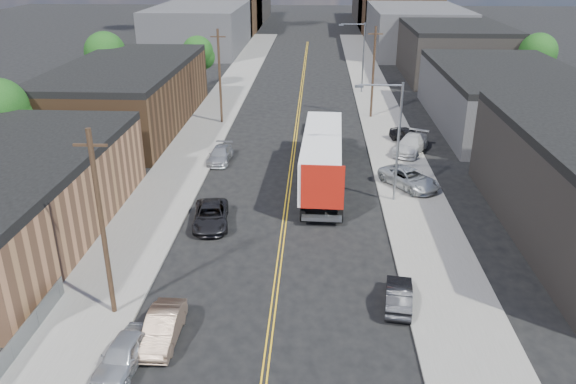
# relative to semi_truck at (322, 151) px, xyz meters

# --- Properties ---
(ground) EXTENTS (260.00, 260.00, 0.00)m
(ground) POSITION_rel_semi_truck_xyz_m (-2.57, 31.04, -2.53)
(ground) COLOR black
(ground) RESTS_ON ground
(centerline) EXTENTS (0.32, 120.00, 0.01)m
(centerline) POSITION_rel_semi_truck_xyz_m (-2.57, 16.04, -2.53)
(centerline) COLOR gold
(centerline) RESTS_ON ground
(sidewalk_left) EXTENTS (5.00, 140.00, 0.15)m
(sidewalk_left) POSITION_rel_semi_truck_xyz_m (-12.07, 16.04, -2.46)
(sidewalk_left) COLOR slate
(sidewalk_left) RESTS_ON ground
(sidewalk_right) EXTENTS (5.00, 140.00, 0.15)m
(sidewalk_right) POSITION_rel_semi_truck_xyz_m (6.93, 16.04, -2.46)
(sidewalk_right) COLOR slate
(sidewalk_right) RESTS_ON ground
(warehouse_tan) EXTENTS (12.00, 22.00, 5.60)m
(warehouse_tan) POSITION_rel_semi_truck_xyz_m (-20.57, -10.96, 0.27)
(warehouse_tan) COLOR #916143
(warehouse_tan) RESTS_ON ground
(warehouse_brown) EXTENTS (12.00, 26.00, 6.60)m
(warehouse_brown) POSITION_rel_semi_truck_xyz_m (-20.57, 15.04, 0.77)
(warehouse_brown) COLOR #48301C
(warehouse_brown) RESTS_ON ground
(industrial_right_b) EXTENTS (14.00, 24.00, 6.10)m
(industrial_right_b) POSITION_rel_semi_truck_xyz_m (19.43, 17.04, 0.52)
(industrial_right_b) COLOR #363639
(industrial_right_b) RESTS_ON ground
(industrial_right_c) EXTENTS (14.00, 22.00, 7.60)m
(industrial_right_c) POSITION_rel_semi_truck_xyz_m (19.43, 43.04, 1.27)
(industrial_right_c) COLOR black
(industrial_right_c) RESTS_ON ground
(skyline_left_a) EXTENTS (16.00, 30.00, 8.00)m
(skyline_left_a) POSITION_rel_semi_truck_xyz_m (-22.57, 66.04, 1.47)
(skyline_left_a) COLOR #363639
(skyline_left_a) RESTS_ON ground
(skyline_right_a) EXTENTS (16.00, 30.00, 8.00)m
(skyline_right_a) POSITION_rel_semi_truck_xyz_m (17.43, 66.04, 1.47)
(skyline_right_a) COLOR #363639
(skyline_right_a) RESTS_ON ground
(skyline_left_b) EXTENTS (16.00, 26.00, 10.00)m
(skyline_left_b) POSITION_rel_semi_truck_xyz_m (-22.57, 91.04, 2.47)
(skyline_left_b) COLOR #48301C
(skyline_left_b) RESTS_ON ground
(skyline_right_b) EXTENTS (16.00, 26.00, 10.00)m
(skyline_right_b) POSITION_rel_semi_truck_xyz_m (17.43, 91.04, 2.47)
(skyline_right_b) COLOR #48301C
(skyline_right_b) RESTS_ON ground
(skyline_left_c) EXTENTS (16.00, 40.00, 7.00)m
(skyline_left_c) POSITION_rel_semi_truck_xyz_m (-22.57, 111.04, 0.97)
(skyline_left_c) COLOR black
(skyline_left_c) RESTS_ON ground
(skyline_right_c) EXTENTS (16.00, 40.00, 7.00)m
(skyline_right_c) POSITION_rel_semi_truck_xyz_m (17.43, 111.04, 0.97)
(skyline_right_c) COLOR black
(skyline_right_c) RESTS_ON ground
(streetlight_near) EXTENTS (3.39, 0.25, 9.00)m
(streetlight_near) POSITION_rel_semi_truck_xyz_m (5.02, -3.96, 2.79)
(streetlight_near) COLOR gray
(streetlight_near) RESTS_ON ground
(streetlight_far) EXTENTS (3.39, 0.25, 9.00)m
(streetlight_far) POSITION_rel_semi_truck_xyz_m (5.02, 31.04, 2.79)
(streetlight_far) COLOR gray
(streetlight_far) RESTS_ON ground
(utility_pole_left_near) EXTENTS (1.60, 0.26, 10.00)m
(utility_pole_left_near) POSITION_rel_semi_truck_xyz_m (-10.77, -18.96, 2.61)
(utility_pole_left_near) COLOR black
(utility_pole_left_near) RESTS_ON ground
(utility_pole_left_far) EXTENTS (1.60, 0.26, 10.00)m
(utility_pole_left_far) POSITION_rel_semi_truck_xyz_m (-10.77, 16.04, 2.61)
(utility_pole_left_far) COLOR black
(utility_pole_left_far) RESTS_ON ground
(utility_pole_right) EXTENTS (1.60, 0.26, 10.00)m
(utility_pole_right) POSITION_rel_semi_truck_xyz_m (5.63, 19.04, 2.61)
(utility_pole_right) COLOR black
(utility_pole_right) RESTS_ON ground
(tree_left_near) EXTENTS (4.85, 4.76, 7.91)m
(tree_left_near) POSITION_rel_semi_truck_xyz_m (-26.52, 1.04, 2.64)
(tree_left_near) COLOR black
(tree_left_near) RESTS_ON ground
(tree_left_mid) EXTENTS (5.10, 5.04, 8.37)m
(tree_left_mid) POSITION_rel_semi_truck_xyz_m (-26.52, 26.04, 2.95)
(tree_left_mid) COLOR black
(tree_left_mid) RESTS_ON ground
(tree_left_far) EXTENTS (4.35, 4.20, 6.97)m
(tree_left_far) POSITION_rel_semi_truck_xyz_m (-16.52, 33.04, 2.03)
(tree_left_far) COLOR black
(tree_left_far) RESTS_ON ground
(tree_right_far) EXTENTS (4.85, 4.76, 7.91)m
(tree_right_far) POSITION_rel_semi_truck_xyz_m (27.48, 31.04, 2.64)
(tree_right_far) COLOR black
(tree_right_far) RESTS_ON ground
(semi_truck) EXTENTS (3.33, 17.02, 4.44)m
(semi_truck) POSITION_rel_semi_truck_xyz_m (0.00, 0.00, 0.00)
(semi_truck) COLOR silver
(semi_truck) RESTS_ON ground
(car_left_a) EXTENTS (2.10, 4.20, 1.37)m
(car_left_a) POSITION_rel_semi_truck_xyz_m (-8.96, -22.93, -1.85)
(car_left_a) COLOR silver
(car_left_a) RESTS_ON ground
(car_left_b) EXTENTS (1.50, 4.27, 1.41)m
(car_left_b) POSITION_rel_semi_truck_xyz_m (-7.68, -20.96, -1.83)
(car_left_b) COLOR #775F4E
(car_left_b) RESTS_ON ground
(car_left_c) EXTENTS (2.96, 5.29, 1.40)m
(car_left_c) POSITION_rel_semi_truck_xyz_m (-7.57, -8.54, -1.83)
(car_left_c) COLOR black
(car_left_c) RESTS_ON ground
(car_left_d) EXTENTS (1.98, 4.56, 1.30)m
(car_left_d) POSITION_rel_semi_truck_xyz_m (-8.97, 3.98, -1.88)
(car_left_d) COLOR #A8AAAD
(car_left_d) RESTS_ON ground
(car_right_oncoming) EXTENTS (1.86, 4.01, 1.27)m
(car_right_oncoming) POSITION_rel_semi_truck_xyz_m (4.03, -17.51, -1.90)
(car_right_oncoming) COLOR black
(car_right_oncoming) RESTS_ON ground
(car_right_lot_a) EXTENTS (5.03, 5.76, 1.47)m
(car_right_lot_a) POSITION_rel_semi_truck_xyz_m (6.89, -1.42, -1.64)
(car_right_lot_a) COLOR silver
(car_right_lot_a) RESTS_ON sidewalk_right
(car_right_lot_b) EXTENTS (4.30, 5.89, 1.59)m
(car_right_lot_b) POSITION_rel_semi_truck_xyz_m (8.28, 6.93, -1.59)
(car_right_lot_b) COLOR #B7B7B7
(car_right_lot_b) RESTS_ON sidewalk_right
(car_right_lot_c) EXTENTS (3.54, 4.60, 1.46)m
(car_right_lot_c) POSITION_rel_semi_truck_xyz_m (8.34, 9.60, -1.65)
(car_right_lot_c) COLOR black
(car_right_lot_c) RESTS_ON sidewalk_right
(car_ahead_truck) EXTENTS (2.44, 4.82, 1.31)m
(car_ahead_truck) POSITION_rel_semi_truck_xyz_m (-0.44, 13.69, -1.88)
(car_ahead_truck) COLOR black
(car_ahead_truck) RESTS_ON ground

